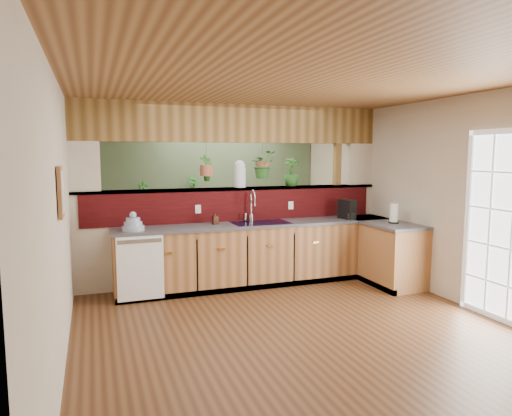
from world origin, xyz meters
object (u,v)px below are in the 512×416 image
object	(u,v)px
faucet	(252,204)
shelving_console	(171,229)
coffee_maker	(347,210)
glass_jar	(240,174)
paper_towel	(394,214)
soap_dispenser	(215,218)
dish_stack	(133,225)

from	to	relation	value
faucet	shelving_console	size ratio (longest dim) A/B	0.32
coffee_maker	glass_jar	distance (m)	1.73
paper_towel	shelving_console	distance (m)	4.04
faucet	shelving_console	bearing A→B (deg)	111.63
faucet	shelving_console	world-z (taller)	faucet
soap_dispenser	paper_towel	xyz separation A→B (m)	(2.43, -0.76, 0.05)
faucet	dish_stack	world-z (taller)	faucet
glass_jar	dish_stack	bearing A→B (deg)	-163.82
soap_dispenser	paper_towel	bearing A→B (deg)	-17.37
faucet	coffee_maker	bearing A→B (deg)	-8.67
soap_dispenser	glass_jar	size ratio (longest dim) A/B	0.43
faucet	soap_dispenser	size ratio (longest dim) A/B	2.77
faucet	coffee_maker	size ratio (longest dim) A/B	1.60
soap_dispenser	shelving_console	distance (m)	2.27
faucet	dish_stack	size ratio (longest dim) A/B	1.65
soap_dispenser	coffee_maker	bearing A→B (deg)	-4.11
faucet	soap_dispenser	distance (m)	0.60
paper_towel	soap_dispenser	bearing A→B (deg)	162.63
soap_dispenser	coffee_maker	xyz separation A→B (m)	(2.04, -0.15, 0.05)
faucet	soap_dispenser	bearing A→B (deg)	-172.38
dish_stack	shelving_console	size ratio (longest dim) A/B	0.19
dish_stack	coffee_maker	size ratio (longest dim) A/B	0.97
soap_dispenser	glass_jar	world-z (taller)	glass_jar
paper_towel	glass_jar	world-z (taller)	glass_jar
faucet	dish_stack	bearing A→B (deg)	-171.91
dish_stack	paper_towel	bearing A→B (deg)	-9.49
soap_dispenser	paper_towel	size ratio (longest dim) A/B	0.56
paper_towel	faucet	bearing A→B (deg)	155.72
soap_dispenser	paper_towel	world-z (taller)	paper_towel
coffee_maker	dish_stack	bearing A→B (deg)	163.84
faucet	paper_towel	distance (m)	2.04
dish_stack	soap_dispenser	world-z (taller)	dish_stack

